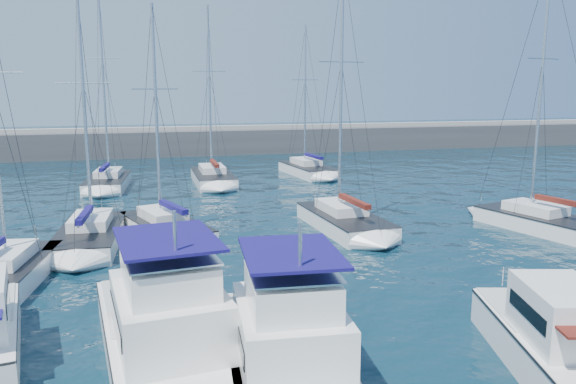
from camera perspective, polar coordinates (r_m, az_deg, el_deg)
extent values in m
plane|color=black|center=(21.03, -1.02, -12.62)|extent=(220.00, 220.00, 0.00)
cube|color=#424244|center=(71.30, -10.98, 4.59)|extent=(160.00, 6.00, 4.00)
cube|color=gray|center=(71.11, -11.04, 6.35)|extent=(160.00, 1.20, 0.50)
cube|color=white|center=(18.22, -12.43, -15.35)|extent=(4.45, 9.70, 1.60)
cube|color=#262628|center=(17.90, -12.53, -13.19)|extent=(4.51, 9.71, 0.08)
cube|color=white|center=(16.53, -12.00, -12.04)|extent=(3.35, 4.65, 1.60)
cube|color=black|center=(16.50, -12.01, -11.78)|extent=(3.31, 3.79, 0.45)
cube|color=white|center=(15.91, -12.06, -8.15)|extent=(2.63, 3.29, 0.90)
cube|color=#140E55|center=(15.62, -12.20, -4.67)|extent=(2.97, 3.75, 0.08)
cube|color=white|center=(16.64, -0.50, -17.74)|extent=(3.77, 8.59, 1.60)
cube|color=#262628|center=(16.29, -0.50, -15.42)|extent=(3.83, 8.60, 0.08)
cube|color=white|center=(15.02, 0.15, -14.20)|extent=(2.94, 4.08, 1.60)
cube|color=black|center=(14.99, 0.15, -13.92)|extent=(2.93, 3.31, 0.45)
cube|color=white|center=(14.35, 0.30, -10.00)|extent=(2.32, 2.88, 0.90)
cube|color=#140E55|center=(14.03, 0.30, -6.17)|extent=(2.61, 3.29, 0.08)
cube|color=white|center=(19.25, 24.62, -14.64)|extent=(4.00, 7.05, 1.60)
cube|color=#262628|center=(18.95, 24.80, -12.58)|extent=(4.05, 7.06, 0.08)
cube|color=white|center=(17.97, 26.08, -11.05)|extent=(2.73, 3.50, 1.60)
cube|color=black|center=(17.94, 26.10, -10.81)|extent=(2.60, 2.92, 0.45)
cube|color=white|center=(26.73, -27.15, -8.00)|extent=(4.08, 7.98, 1.30)
cube|color=white|center=(26.88, -26.97, -5.76)|extent=(2.42, 3.59, 0.55)
cube|color=white|center=(31.72, -19.42, -4.59)|extent=(3.54, 8.20, 1.30)
cube|color=#262628|center=(31.57, -19.49, -3.49)|extent=(3.60, 8.21, 0.06)
cube|color=white|center=(31.98, -19.39, -2.71)|extent=(2.19, 3.63, 0.55)
cylinder|color=silver|center=(31.50, -20.00, 8.23)|extent=(0.18, 0.18, 11.75)
cylinder|color=silver|center=(30.21, -19.93, -2.44)|extent=(0.39, 4.01, 0.12)
cube|color=#140E55|center=(30.09, -19.97, -2.20)|extent=(0.60, 3.62, 0.28)
cube|color=white|center=(32.19, -12.28, -4.00)|extent=(5.13, 7.88, 1.30)
cube|color=#262628|center=(32.04, -12.33, -2.91)|extent=(5.18, 7.90, 0.06)
cube|color=white|center=(32.39, -12.65, -2.20)|extent=(2.83, 3.65, 0.55)
cylinder|color=silver|center=(31.89, -13.26, 8.14)|extent=(0.18, 0.18, 11.23)
cylinder|color=silver|center=(30.85, -11.64, -1.75)|extent=(1.31, 3.51, 0.12)
cube|color=#140E55|center=(30.73, -11.58, -1.51)|extent=(1.40, 3.24, 0.28)
cube|color=white|center=(33.35, 5.73, -3.29)|extent=(3.62, 8.19, 1.30)
cube|color=#262628|center=(33.20, 5.75, -2.24)|extent=(3.68, 8.19, 0.06)
cube|color=white|center=(33.58, 5.41, -1.53)|extent=(2.24, 3.63, 0.55)
cylinder|color=silver|center=(33.10, 5.42, 10.66)|extent=(0.18, 0.18, 13.77)
cylinder|color=silver|center=(31.95, 6.66, -1.17)|extent=(0.38, 4.00, 0.12)
cube|color=#571911|center=(31.83, 6.74, -0.94)|extent=(0.59, 3.62, 0.28)
cube|color=white|center=(36.16, 24.29, -3.10)|extent=(4.83, 8.02, 1.30)
cube|color=#262628|center=(36.03, 24.37, -2.13)|extent=(4.89, 8.03, 0.06)
cube|color=white|center=(36.23, 23.81, -1.50)|extent=(2.73, 3.67, 0.55)
cylinder|color=silver|center=(35.70, 24.33, 9.99)|extent=(0.18, 0.18, 14.05)
cylinder|color=silver|center=(35.23, 25.95, -1.08)|extent=(1.08, 3.65, 0.12)
cube|color=#571911|center=(35.15, 26.10, -0.87)|extent=(1.21, 3.35, 0.28)
cube|color=white|center=(48.87, -17.81, 0.71)|extent=(3.71, 8.03, 1.30)
cube|color=#262628|center=(48.77, -17.85, 1.44)|extent=(3.77, 8.03, 0.06)
cube|color=white|center=(49.19, -17.79, 1.90)|extent=(2.26, 3.57, 0.55)
cylinder|color=silver|center=(48.98, -18.27, 11.04)|extent=(0.18, 0.18, 15.26)
cylinder|color=silver|center=(47.50, -18.11, 2.25)|extent=(0.48, 3.89, 0.12)
cube|color=#140E55|center=(47.38, -18.14, 2.42)|extent=(0.67, 3.52, 0.28)
cube|color=white|center=(49.22, -7.63, 1.20)|extent=(3.12, 8.31, 1.30)
cube|color=#262628|center=(49.12, -7.64, 1.93)|extent=(3.18, 8.31, 0.06)
cube|color=white|center=(49.58, -7.73, 2.38)|extent=(2.02, 3.64, 0.55)
cylinder|color=silver|center=(49.38, -7.98, 10.49)|extent=(0.18, 0.18, 13.59)
cylinder|color=silver|center=(47.77, -7.49, 2.74)|extent=(0.13, 4.15, 0.12)
cube|color=#571911|center=(47.65, -7.48, 2.90)|extent=(0.36, 3.74, 0.28)
cube|color=white|center=(53.57, 2.04, 2.06)|extent=(3.96, 8.21, 1.30)
cube|color=#262628|center=(53.48, 2.04, 2.72)|extent=(4.02, 8.22, 0.06)
cube|color=white|center=(53.89, 1.83, 3.13)|extent=(2.36, 3.67, 0.55)
cylinder|color=silver|center=(53.70, 1.75, 10.00)|extent=(0.18, 0.18, 12.49)
cylinder|color=silver|center=(52.29, 2.58, 3.50)|extent=(0.61, 3.93, 0.12)
cube|color=#140E55|center=(52.19, 2.62, 3.65)|extent=(0.79, 3.57, 0.28)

